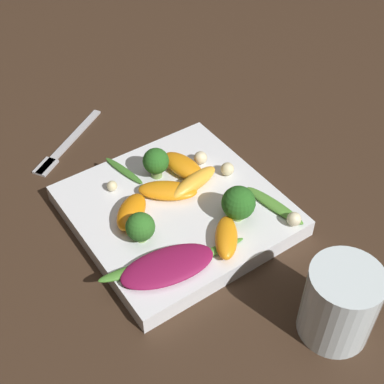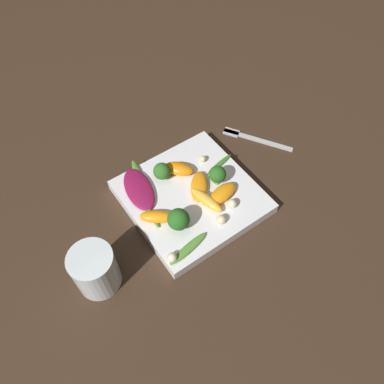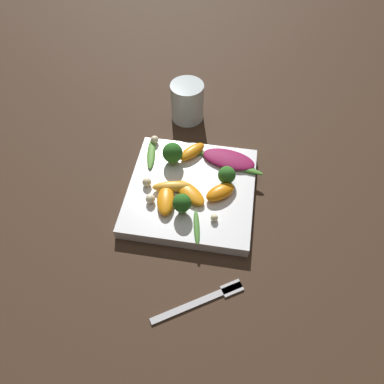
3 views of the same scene
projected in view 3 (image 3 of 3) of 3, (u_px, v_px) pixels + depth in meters
ground_plane at (191, 195)px, 0.75m from camera, size 2.40×2.40×0.00m
plate at (191, 191)px, 0.74m from camera, size 0.24×0.24×0.02m
drinking_glass at (187, 102)px, 0.86m from camera, size 0.08×0.08×0.09m
fork at (208, 298)px, 0.62m from camera, size 0.10×0.15×0.01m
radicchio_leaf_0 at (229, 159)px, 0.77m from camera, size 0.07×0.12×0.01m
orange_segment_0 at (192, 152)px, 0.78m from camera, size 0.07×0.06×0.02m
orange_segment_1 at (172, 187)px, 0.72m from camera, size 0.04×0.08×0.02m
orange_segment_2 at (220, 192)px, 0.71m from camera, size 0.06×0.07×0.02m
orange_segment_3 at (191, 193)px, 0.71m from camera, size 0.07×0.08×0.02m
orange_segment_4 at (166, 200)px, 0.70m from camera, size 0.07×0.04×0.02m
broccoli_floret_0 at (172, 153)px, 0.75m from camera, size 0.04×0.04×0.05m
broccoli_floret_1 at (227, 175)px, 0.72m from camera, size 0.03×0.03×0.04m
broccoli_floret_2 at (182, 203)px, 0.68m from camera, size 0.03×0.03×0.04m
arugula_sprig_0 at (204, 154)px, 0.78m from camera, size 0.02×0.09×0.01m
arugula_sprig_1 at (197, 227)px, 0.67m from camera, size 0.07×0.03×0.01m
arugula_sprig_2 at (151, 153)px, 0.78m from camera, size 0.09×0.03×0.01m
arugula_sprig_3 at (244, 168)px, 0.76m from camera, size 0.03×0.08×0.01m
macadamia_nut_0 at (214, 218)px, 0.68m from camera, size 0.01×0.01×0.01m
macadamia_nut_1 at (150, 199)px, 0.70m from camera, size 0.02×0.02×0.02m
macadamia_nut_2 at (155, 140)px, 0.80m from camera, size 0.02×0.02×0.02m
macadamia_nut_3 at (147, 182)px, 0.73m from camera, size 0.02×0.02×0.02m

